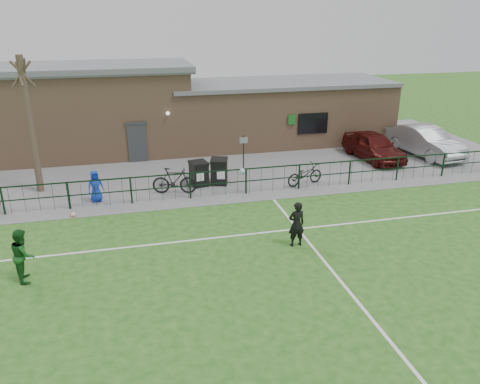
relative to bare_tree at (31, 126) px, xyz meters
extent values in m
plane|color=#255519|center=(8.00, -10.50, -3.00)|extent=(90.00, 90.00, 0.00)
cube|color=slate|center=(8.00, 3.00, -2.99)|extent=(34.00, 13.00, 0.02)
cube|color=white|center=(8.00, -2.70, -3.00)|extent=(28.00, 0.10, 0.01)
cube|color=white|center=(8.00, -6.50, -3.00)|extent=(28.00, 0.10, 0.01)
cube|color=white|center=(10.00, -10.50, -3.00)|extent=(0.10, 16.00, 0.01)
cube|color=black|center=(8.00, -2.50, -2.40)|extent=(28.00, 0.10, 1.20)
cylinder|color=#46362A|center=(0.00, 0.00, 0.00)|extent=(0.30, 0.30, 6.00)
cube|color=black|center=(7.12, -0.96, -2.44)|extent=(0.86, 0.94, 1.08)
cube|color=black|center=(8.09, -0.95, -2.42)|extent=(0.94, 1.01, 1.13)
cylinder|color=black|center=(9.53, 0.09, -1.98)|extent=(0.06, 0.06, 2.00)
imported|color=#450E0C|center=(17.08, 0.92, -2.23)|extent=(2.15, 4.52, 1.49)
imported|color=#97999E|center=(20.24, 0.94, -2.16)|extent=(2.44, 5.15, 1.63)
imported|color=black|center=(5.91, -1.74, -2.38)|extent=(2.06, 1.00, 1.19)
imported|color=black|center=(11.96, -2.04, -2.48)|extent=(2.02, 1.16, 1.01)
imported|color=#1435BC|center=(2.54, -1.92, -2.29)|extent=(0.78, 0.63, 1.38)
imported|color=black|center=(9.46, -7.72, -2.18)|extent=(0.62, 0.43, 1.64)
sphere|color=white|center=(8.40, -4.21, -1.32)|extent=(0.22, 0.22, 0.22)
imported|color=#17511C|center=(0.73, -7.87, -2.17)|extent=(0.76, 0.91, 1.66)
sphere|color=white|center=(1.68, -3.36, -2.90)|extent=(0.21, 0.21, 0.21)
cube|color=#A67E5C|center=(8.00, 6.00, -1.25)|extent=(24.00, 5.00, 3.50)
cube|color=#A67E5C|center=(1.76, 6.00, 1.10)|extent=(11.52, 5.00, 1.20)
cube|color=slate|center=(1.76, 6.00, 1.82)|extent=(12.02, 5.40, 0.28)
cube|color=slate|center=(13.28, 6.00, 0.60)|extent=(13.44, 5.30, 0.22)
cube|color=#383A3D|center=(4.50, 3.47, -1.95)|extent=(1.00, 0.08, 2.10)
cube|color=black|center=(14.50, 3.47, -1.40)|extent=(1.80, 0.08, 1.20)
cube|color=#19661E|center=(13.20, 3.42, -1.10)|extent=(0.45, 0.04, 0.55)
camera|label=1|loc=(4.16, -21.44, 4.64)|focal=35.00mm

